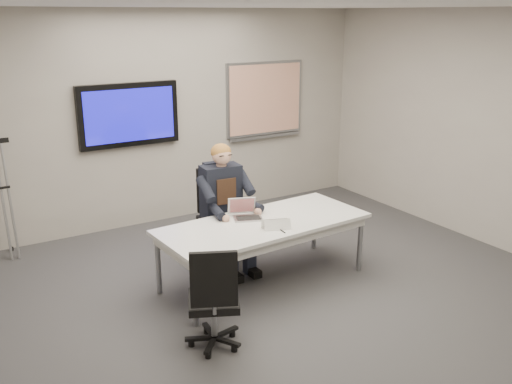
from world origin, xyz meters
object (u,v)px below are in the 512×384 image
office_chair_near (214,316)px  laptop (245,213)px  seated_person (229,220)px  office_chair_far (220,232)px  conference_table (264,229)px

office_chair_near → laptop: (0.93, 1.06, 0.43)m
laptop → seated_person: bearing=118.4°
office_chair_far → seated_person: size_ratio=0.76×
office_chair_near → seated_person: size_ratio=0.69×
seated_person → laptop: seated_person is taller
office_chair_far → laptop: bearing=-74.1°
office_chair_far → office_chair_near: (-0.90, -1.61, -0.03)m
conference_table → office_chair_near: 1.36m
office_chair_far → seated_person: 0.34m
office_chair_far → seated_person: seated_person is taller
office_chair_far → laptop: office_chair_far is taller
conference_table → seated_person: (-0.13, 0.51, -0.04)m
office_chair_near → laptop: office_chair_near is taller
office_chair_far → office_chair_near: 1.85m
seated_person → laptop: size_ratio=3.78×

